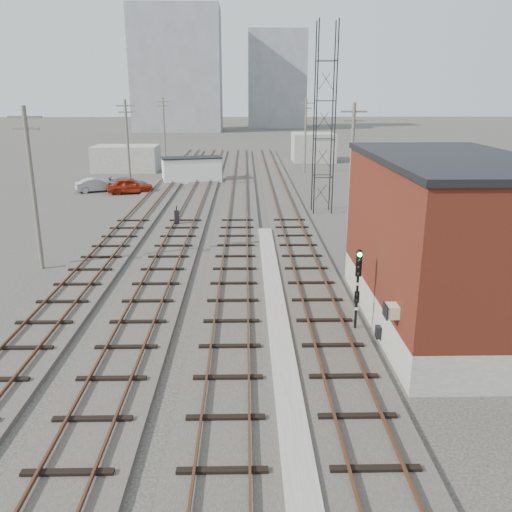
{
  "coord_description": "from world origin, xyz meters",
  "views": [
    {
      "loc": [
        -0.85,
        -9.65,
        9.65
      ],
      "look_at": [
        -0.38,
        14.94,
        2.2
      ],
      "focal_mm": 38.0,
      "sensor_mm": 36.0,
      "label": 1
    }
  ],
  "objects_px": {
    "site_trailer": "(192,169)",
    "car_grey": "(128,183)",
    "car_red": "(130,186)",
    "switch_stand": "(177,217)",
    "car_silver": "(97,185)",
    "signal_mast": "(358,286)"
  },
  "relations": [
    {
      "from": "site_trailer",
      "to": "car_silver",
      "type": "bearing_deg",
      "value": -159.09
    },
    {
      "from": "switch_stand",
      "to": "car_silver",
      "type": "relative_size",
      "value": 0.35
    },
    {
      "from": "switch_stand",
      "to": "car_grey",
      "type": "xyz_separation_m",
      "value": [
        -7.15,
        16.96,
        -0.09
      ]
    },
    {
      "from": "site_trailer",
      "to": "signal_mast",
      "type": "bearing_deg",
      "value": -88.11
    },
    {
      "from": "signal_mast",
      "to": "car_grey",
      "type": "relative_size",
      "value": 0.89
    },
    {
      "from": "car_grey",
      "to": "car_red",
      "type": "bearing_deg",
      "value": -169.0
    },
    {
      "from": "site_trailer",
      "to": "car_grey",
      "type": "bearing_deg",
      "value": -160.02
    },
    {
      "from": "switch_stand",
      "to": "car_grey",
      "type": "distance_m",
      "value": 18.4
    },
    {
      "from": "switch_stand",
      "to": "site_trailer",
      "type": "xyz_separation_m",
      "value": [
        -0.86,
        21.03,
        0.72
      ]
    },
    {
      "from": "switch_stand",
      "to": "site_trailer",
      "type": "height_order",
      "value": "site_trailer"
    },
    {
      "from": "signal_mast",
      "to": "car_silver",
      "type": "distance_m",
      "value": 39.26
    },
    {
      "from": "switch_stand",
      "to": "car_silver",
      "type": "distance_m",
      "value": 17.94
    },
    {
      "from": "site_trailer",
      "to": "car_silver",
      "type": "relative_size",
      "value": 1.71
    },
    {
      "from": "car_red",
      "to": "car_silver",
      "type": "bearing_deg",
      "value": 61.83
    },
    {
      "from": "site_trailer",
      "to": "car_grey",
      "type": "distance_m",
      "value": 7.54
    },
    {
      "from": "signal_mast",
      "to": "switch_stand",
      "type": "bearing_deg",
      "value": 117.11
    },
    {
      "from": "switch_stand",
      "to": "car_red",
      "type": "xyz_separation_m",
      "value": [
        -6.31,
        13.89,
        0.08
      ]
    },
    {
      "from": "car_red",
      "to": "switch_stand",
      "type": "bearing_deg",
      "value": -167.24
    },
    {
      "from": "site_trailer",
      "to": "car_red",
      "type": "bearing_deg",
      "value": -140.31
    },
    {
      "from": "car_grey",
      "to": "switch_stand",
      "type": "bearing_deg",
      "value": -161.5
    },
    {
      "from": "signal_mast",
      "to": "site_trailer",
      "type": "height_order",
      "value": "signal_mast"
    },
    {
      "from": "signal_mast",
      "to": "switch_stand",
      "type": "relative_size",
      "value": 2.52
    }
  ]
}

